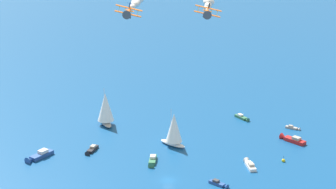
{
  "coord_description": "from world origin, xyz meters",
  "views": [
    {
      "loc": [
        31.58,
        157.41,
        80.18
      ],
      "look_at": [
        0.14,
        0.52,
        26.7
      ],
      "focal_mm": 64.93,
      "sensor_mm": 36.0,
      "label": 1
    }
  ],
  "objects_px": {
    "sailboat_outer_ring_b": "(174,129)",
    "marker_buoy": "(283,160)",
    "motorboat_mid_cluster": "(293,128)",
    "sailboat_trailing": "(106,109)",
    "motorboat_far_stbd": "(152,161)",
    "motorboat_outer_ring_d": "(292,139)",
    "motorboat_ahead": "(38,156)",
    "biplane_lead": "(207,13)",
    "motorboat_far_port": "(249,165)",
    "wingwalker_wingman": "(130,4)",
    "wingwalker_lead": "(209,5)",
    "motorboat_near_centre": "(91,150)",
    "motorboat_outer_ring_a": "(219,184)",
    "motorboat_inshore": "(243,118)",
    "biplane_wingman": "(128,12)"
  },
  "relations": [
    {
      "from": "sailboat_trailing",
      "to": "marker_buoy",
      "type": "xyz_separation_m",
      "value": [
        -51.3,
        42.52,
        -5.86
      ]
    },
    {
      "from": "motorboat_near_centre",
      "to": "motorboat_mid_cluster",
      "type": "xyz_separation_m",
      "value": [
        -72.18,
        -5.83,
        -0.14
      ]
    },
    {
      "from": "motorboat_inshore",
      "to": "wingwalker_wingman",
      "type": "distance_m",
      "value": 82.65
    },
    {
      "from": "motorboat_far_stbd",
      "to": "motorboat_outer_ring_d",
      "type": "distance_m",
      "value": 49.83
    },
    {
      "from": "motorboat_inshore",
      "to": "wingwalker_lead",
      "type": "height_order",
      "value": "wingwalker_lead"
    },
    {
      "from": "sailboat_outer_ring_b",
      "to": "marker_buoy",
      "type": "relative_size",
      "value": 6.12
    },
    {
      "from": "wingwalker_wingman",
      "to": "motorboat_inshore",
      "type": "bearing_deg",
      "value": -137.16
    },
    {
      "from": "motorboat_outer_ring_d",
      "to": "motorboat_ahead",
      "type": "bearing_deg",
      "value": -1.71
    },
    {
      "from": "motorboat_mid_cluster",
      "to": "marker_buoy",
      "type": "xyz_separation_m",
      "value": [
        13.77,
        25.37,
        -0.02
      ]
    },
    {
      "from": "motorboat_ahead",
      "to": "biplane_lead",
      "type": "height_order",
      "value": "biplane_lead"
    },
    {
      "from": "motorboat_mid_cluster",
      "to": "sailboat_trailing",
      "type": "bearing_deg",
      "value": -14.76
    },
    {
      "from": "motorboat_far_stbd",
      "to": "motorboat_mid_cluster",
      "type": "bearing_deg",
      "value": -161.41
    },
    {
      "from": "motorboat_outer_ring_a",
      "to": "marker_buoy",
      "type": "xyz_separation_m",
      "value": [
        -24.16,
        -11.77,
        -0.09
      ]
    },
    {
      "from": "sailboat_trailing",
      "to": "wingwalker_lead",
      "type": "height_order",
      "value": "wingwalker_lead"
    },
    {
      "from": "motorboat_far_stbd",
      "to": "motorboat_ahead",
      "type": "bearing_deg",
      "value": -16.43
    },
    {
      "from": "motorboat_far_port",
      "to": "motorboat_far_stbd",
      "type": "xyz_separation_m",
      "value": [
        28.88,
        -8.33,
        0.02
      ]
    },
    {
      "from": "motorboat_inshore",
      "to": "motorboat_ahead",
      "type": "height_order",
      "value": "motorboat_ahead"
    },
    {
      "from": "motorboat_outer_ring_d",
      "to": "wingwalker_lead",
      "type": "distance_m",
      "value": 67.07
    },
    {
      "from": "motorboat_near_centre",
      "to": "motorboat_far_port",
      "type": "height_order",
      "value": "motorboat_far_port"
    },
    {
      "from": "motorboat_far_stbd",
      "to": "biplane_lead",
      "type": "distance_m",
      "value": 53.14
    },
    {
      "from": "motorboat_far_port",
      "to": "biplane_lead",
      "type": "bearing_deg",
      "value": 24.44
    },
    {
      "from": "motorboat_far_port",
      "to": "motorboat_ahead",
      "type": "distance_m",
      "value": 66.37
    },
    {
      "from": "motorboat_mid_cluster",
      "to": "motorboat_near_centre",
      "type": "bearing_deg",
      "value": 4.62
    },
    {
      "from": "motorboat_near_centre",
      "to": "motorboat_outer_ring_d",
      "type": "height_order",
      "value": "motorboat_outer_ring_d"
    },
    {
      "from": "wingwalker_lead",
      "to": "biplane_wingman",
      "type": "relative_size",
      "value": 0.24
    },
    {
      "from": "motorboat_far_stbd",
      "to": "biplane_lead",
      "type": "bearing_deg",
      "value": 128.36
    },
    {
      "from": "motorboat_far_stbd",
      "to": "marker_buoy",
      "type": "relative_size",
      "value": 3.9
    },
    {
      "from": "motorboat_mid_cluster",
      "to": "motorboat_outer_ring_a",
      "type": "xyz_separation_m",
      "value": [
        37.93,
        37.14,
        0.07
      ]
    },
    {
      "from": "motorboat_outer_ring_d",
      "to": "biplane_wingman",
      "type": "distance_m",
      "value": 78.35
    },
    {
      "from": "sailboat_outer_ring_b",
      "to": "biplane_wingman",
      "type": "relative_size",
      "value": 1.72
    },
    {
      "from": "motorboat_mid_cluster",
      "to": "wingwalker_wingman",
      "type": "xyz_separation_m",
      "value": [
        62.0,
        30.78,
        51.71
      ]
    },
    {
      "from": "motorboat_inshore",
      "to": "wingwalker_wingman",
      "type": "relative_size",
      "value": 4.55
    },
    {
      "from": "motorboat_near_centre",
      "to": "motorboat_far_stbd",
      "type": "height_order",
      "value": "motorboat_far_stbd"
    },
    {
      "from": "motorboat_outer_ring_a",
      "to": "sailboat_outer_ring_b",
      "type": "xyz_separation_m",
      "value": [
        6.99,
        -30.73,
        5.38
      ]
    },
    {
      "from": "marker_buoy",
      "to": "motorboat_ahead",
      "type": "bearing_deg",
      "value": -13.02
    },
    {
      "from": "motorboat_outer_ring_a",
      "to": "wingwalker_wingman",
      "type": "distance_m",
      "value": 57.32
    },
    {
      "from": "motorboat_far_port",
      "to": "motorboat_mid_cluster",
      "type": "xyz_separation_m",
      "value": [
        -25.34,
        -26.57,
        -0.19
      ]
    },
    {
      "from": "motorboat_far_port",
      "to": "motorboat_far_stbd",
      "type": "distance_m",
      "value": 30.05
    },
    {
      "from": "wingwalker_lead",
      "to": "motorboat_outer_ring_a",
      "type": "bearing_deg",
      "value": 138.07
    },
    {
      "from": "motorboat_ahead",
      "to": "sailboat_outer_ring_b",
      "type": "xyz_separation_m",
      "value": [
        -44.12,
        -1.55,
        5.07
      ]
    },
    {
      "from": "biplane_lead",
      "to": "motorboat_far_stbd",
      "type": "bearing_deg",
      "value": -51.64
    },
    {
      "from": "motorboat_near_centre",
      "to": "sailboat_outer_ring_b",
      "type": "relative_size",
      "value": 0.55
    },
    {
      "from": "motorboat_outer_ring_d",
      "to": "wingwalker_lead",
      "type": "height_order",
      "value": "wingwalker_lead"
    },
    {
      "from": "motorboat_inshore",
      "to": "wingwalker_wingman",
      "type": "height_order",
      "value": "wingwalker_wingman"
    },
    {
      "from": "motorboat_ahead",
      "to": "sailboat_outer_ring_b",
      "type": "bearing_deg",
      "value": -177.99
    },
    {
      "from": "motorboat_near_centre",
      "to": "motorboat_outer_ring_a",
      "type": "height_order",
      "value": "motorboat_near_centre"
    },
    {
      "from": "motorboat_inshore",
      "to": "sailboat_outer_ring_b",
      "type": "xyz_separation_m",
      "value": [
        30.27,
        19.55,
        5.33
      ]
    },
    {
      "from": "marker_buoy",
      "to": "biplane_wingman",
      "type": "xyz_separation_m",
      "value": [
        48.68,
        5.28,
        49.63
      ]
    },
    {
      "from": "sailboat_trailing",
      "to": "sailboat_outer_ring_b",
      "type": "xyz_separation_m",
      "value": [
        -20.15,
        23.56,
        -0.38
      ]
    },
    {
      "from": "biplane_lead",
      "to": "motorboat_far_port",
      "type": "bearing_deg",
      "value": -155.56
    }
  ]
}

